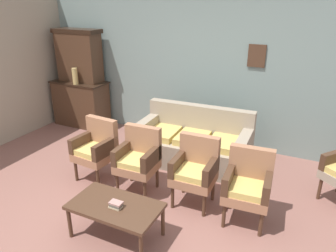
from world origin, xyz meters
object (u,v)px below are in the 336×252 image
armchair_near_cabinet (138,157)px  coffee_table (115,208)px  floral_couch (194,144)px  book_stack_on_table (116,205)px  armchair_by_doorway (248,184)px  armchair_row_middle (195,168)px  armchair_near_couch_end (96,147)px  vase_on_cabinet (75,76)px  side_cabinet (81,103)px

armchair_near_cabinet → coffee_table: (0.26, -0.94, -0.12)m
floral_couch → book_stack_on_table: 2.04m
armchair_by_doorway → coffee_table: (-1.23, -0.93, -0.12)m
armchair_row_middle → armchair_by_doorway: 0.69m
armchair_near_couch_end → armchair_row_middle: same height
armchair_near_couch_end → coffee_table: 1.37m
floral_couch → book_stack_on_table: floral_couch is taller
armchair_row_middle → book_stack_on_table: 1.15m
armchair_near_couch_end → coffee_table: armchair_near_couch_end is taller
armchair_row_middle → vase_on_cabinet: bearing=155.8°
side_cabinet → book_stack_on_table: bearing=-44.4°
vase_on_cabinet → armchair_row_middle: 3.43m
book_stack_on_table → armchair_near_cabinet: bearing=107.1°
vase_on_cabinet → armchair_near_couch_end: 2.20m
armchair_by_doorway → coffee_table: bearing=-143.1°
side_cabinet → coffee_table: size_ratio=1.16×
vase_on_cabinet → book_stack_on_table: (2.58, -2.41, -0.64)m
armchair_near_couch_end → armchair_row_middle: size_ratio=1.00×
armchair_near_cabinet → coffee_table: bearing=-74.3°
vase_on_cabinet → armchair_near_cabinet: 2.76m
armchair_near_cabinet → coffee_table: armchair_near_cabinet is taller
vase_on_cabinet → armchair_near_cabinet: bearing=-32.2°
armchair_near_couch_end → coffee_table: bearing=-43.9°
vase_on_cabinet → armchair_row_middle: size_ratio=0.35×
armchair_near_couch_end → side_cabinet: bearing=135.4°
side_cabinet → armchair_near_cabinet: size_ratio=1.28×
floral_couch → book_stack_on_table: size_ratio=12.77×
vase_on_cabinet → armchair_near_cabinet: (2.28, -1.44, -0.59)m
floral_couch → coffee_table: bearing=-93.9°
armchair_near_cabinet → armchair_by_doorway: bearing=-0.6°
vase_on_cabinet → floral_couch: vase_on_cabinet is taller
side_cabinet → coffee_table: 3.67m
armchair_near_cabinet → vase_on_cabinet: bearing=147.8°
armchair_row_middle → book_stack_on_table: bearing=-116.4°
armchair_near_couch_end → floral_couch: bearing=43.3°
book_stack_on_table → armchair_row_middle: bearing=63.6°
vase_on_cabinet → armchair_near_cabinet: size_ratio=0.35×
armchair_row_middle → armchair_near_cabinet: bearing=-176.4°
armchair_by_doorway → book_stack_on_table: 1.53m
vase_on_cabinet → book_stack_on_table: vase_on_cabinet is taller
armchair_near_cabinet → armchair_row_middle: bearing=3.6°
armchair_near_cabinet → armchair_by_doorway: (1.49, -0.02, 0.00)m
armchair_by_doorway → vase_on_cabinet: bearing=158.9°
vase_on_cabinet → coffee_table: 3.55m
book_stack_on_table → armchair_by_doorway: bearing=38.8°
armchair_near_cabinet → armchair_near_couch_end: bearing=179.6°
floral_couch → armchair_near_cabinet: same height
coffee_table → book_stack_on_table: 0.09m
side_cabinet → floral_couch: side_cabinet is taller
book_stack_on_table → armchair_near_couch_end: bearing=136.0°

